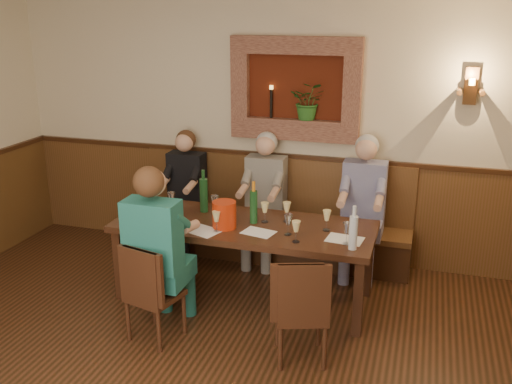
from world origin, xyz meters
TOP-DOWN VIEW (x-y plane):
  - room_shell at (0.00, 0.00)m, footprint 6.04×6.04m
  - wainscoting at (0.00, -0.00)m, footprint 6.02×6.02m
  - wall_niche at (0.24, 2.94)m, footprint 1.36×0.30m
  - wall_sconce at (1.90, 2.93)m, footprint 0.25×0.20m
  - dining_table at (0.00, 1.85)m, footprint 2.40×0.90m
  - bench at (0.00, 2.79)m, footprint 3.00×0.45m
  - chair_near_left at (-0.49, 0.94)m, footprint 0.46×0.46m
  - chair_near_right at (0.74, 1.00)m, footprint 0.50×0.50m
  - person_bench_left at (-0.97, 2.69)m, footprint 0.40×0.49m
  - person_bench_mid at (-0.05, 2.69)m, footprint 0.42×0.51m
  - person_bench_right at (0.99, 2.69)m, footprint 0.43×0.53m
  - person_chair_front at (-0.49, 1.07)m, footprint 0.45×0.55m
  - spittoon_bucket at (-0.14, 1.70)m, footprint 0.28×0.28m
  - wine_bottle_green_a at (0.08, 1.90)m, footprint 0.07×0.07m
  - wine_bottle_green_b at (-0.47, 2.05)m, footprint 0.10×0.10m
  - water_bottle at (1.04, 1.56)m, footprint 0.09×0.09m
  - tasting_sheet_a at (-0.74, 1.62)m, footprint 0.31×0.25m
  - tasting_sheet_b at (0.19, 1.68)m, footprint 0.32×0.25m
  - tasting_sheet_c at (0.95, 1.74)m, footprint 0.33×0.25m
  - tasting_sheet_d at (-0.30, 1.57)m, footprint 0.38×0.32m
  - wine_glass_0 at (-0.96, 1.69)m, footprint 0.08×0.08m
  - wine_glass_1 at (-0.78, 1.97)m, footprint 0.08×0.08m
  - wine_glass_2 at (-0.57, 1.62)m, footprint 0.08×0.08m
  - wine_glass_3 at (-0.34, 2.00)m, footprint 0.08×0.08m
  - wine_glass_4 at (-0.09, 1.69)m, footprint 0.08×0.08m
  - wine_glass_5 at (0.17, 1.94)m, footprint 0.08×0.08m
  - wine_glass_6 at (0.45, 1.70)m, footprint 0.08×0.08m
  - wine_glass_7 at (0.76, 1.90)m, footprint 0.08×0.08m
  - wine_glass_8 at (0.98, 1.65)m, footprint 0.08×0.08m
  - wine_glass_9 at (-0.17, 1.59)m, footprint 0.08×0.08m
  - wine_glass_10 at (0.56, 1.56)m, footprint 0.08×0.08m
  - wine_glass_11 at (0.37, 2.01)m, footprint 0.08×0.08m

SIDE VIEW (x-z plane):
  - chair_near_left at x=-0.49m, z-range -0.18..0.69m
  - chair_near_right at x=0.74m, z-range -0.19..0.70m
  - bench at x=0.00m, z-range -0.23..0.88m
  - person_bench_left at x=-0.97m, z-range -0.12..1.26m
  - wainscoting at x=0.00m, z-range 0.01..1.16m
  - person_bench_mid at x=-0.05m, z-range -0.12..1.30m
  - person_bench_right at x=0.99m, z-range -0.12..1.33m
  - person_chair_front at x=-0.49m, z-range -0.13..1.37m
  - dining_table at x=0.00m, z-range 0.30..1.05m
  - tasting_sheet_a at x=-0.74m, z-range 0.75..0.75m
  - tasting_sheet_b at x=0.19m, z-range 0.75..0.75m
  - tasting_sheet_c at x=0.95m, z-range 0.75..0.75m
  - tasting_sheet_d at x=-0.30m, z-range 0.75..0.75m
  - wine_glass_0 at x=-0.96m, z-range 0.75..0.94m
  - wine_glass_1 at x=-0.78m, z-range 0.75..0.94m
  - wine_glass_2 at x=-0.57m, z-range 0.75..0.94m
  - wine_glass_3 at x=-0.34m, z-range 0.75..0.94m
  - wine_glass_4 at x=-0.09m, z-range 0.75..0.94m
  - wine_glass_5 at x=0.17m, z-range 0.75..0.94m
  - wine_glass_6 at x=0.45m, z-range 0.75..0.94m
  - wine_glass_7 at x=0.76m, z-range 0.75..0.94m
  - wine_glass_8 at x=0.98m, z-range 0.75..0.94m
  - wine_glass_9 at x=-0.17m, z-range 0.75..0.94m
  - wine_glass_10 at x=0.56m, z-range 0.75..0.94m
  - wine_glass_11 at x=0.37m, z-range 0.75..0.94m
  - spittoon_bucket at x=-0.14m, z-range 0.75..1.00m
  - water_bottle at x=1.04m, z-range 0.71..1.09m
  - wine_bottle_green_a at x=0.08m, z-range 0.71..1.11m
  - wine_bottle_green_b at x=-0.47m, z-range 0.71..1.14m
  - wall_niche at x=0.24m, z-range 1.28..2.34m
  - room_shell at x=0.00m, z-range 0.48..3.30m
  - wall_sconce at x=1.90m, z-range 1.77..2.12m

